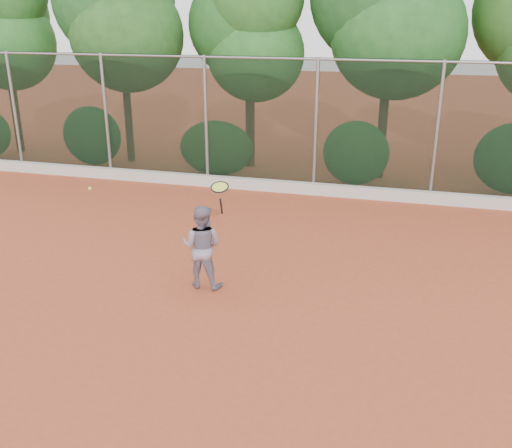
# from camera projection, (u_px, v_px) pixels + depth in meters

# --- Properties ---
(ground) EXTENTS (80.00, 80.00, 0.00)m
(ground) POSITION_uv_depth(u_px,v_px,m) (240.00, 320.00, 8.99)
(ground) COLOR #A74427
(ground) RESTS_ON ground
(concrete_curb) EXTENTS (24.00, 0.20, 0.30)m
(concrete_curb) POSITION_uv_depth(u_px,v_px,m) (312.00, 189.00, 15.11)
(concrete_curb) COLOR beige
(concrete_curb) RESTS_ON ground
(tennis_player) EXTENTS (0.73, 0.57, 1.49)m
(tennis_player) POSITION_uv_depth(u_px,v_px,m) (202.00, 247.00, 9.85)
(tennis_player) COLOR slate
(tennis_player) RESTS_ON ground
(chainlink_fence) EXTENTS (24.09, 0.09, 3.50)m
(chainlink_fence) POSITION_uv_depth(u_px,v_px,m) (316.00, 123.00, 14.67)
(chainlink_fence) COLOR black
(chainlink_fence) RESTS_ON ground
(foliage_backdrop) EXTENTS (23.70, 3.63, 7.55)m
(foliage_backdrop) POSITION_uv_depth(u_px,v_px,m) (311.00, 18.00, 15.71)
(foliage_backdrop) COLOR #462F1A
(foliage_backdrop) RESTS_ON ground
(tennis_racket) EXTENTS (0.33, 0.32, 0.57)m
(tennis_racket) POSITION_uv_depth(u_px,v_px,m) (220.00, 189.00, 9.35)
(tennis_racket) COLOR black
(tennis_racket) RESTS_ON ground
(tennis_ball_in_flight) EXTENTS (0.07, 0.07, 0.07)m
(tennis_ball_in_flight) POSITION_uv_depth(u_px,v_px,m) (90.00, 188.00, 10.26)
(tennis_ball_in_flight) COLOR #C9D731
(tennis_ball_in_flight) RESTS_ON ground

